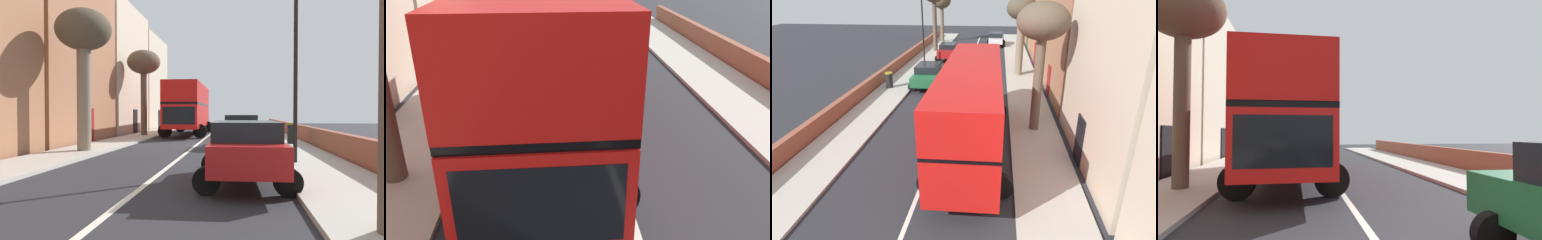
# 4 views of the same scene
# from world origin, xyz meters

# --- Properties ---
(ground_plane) EXTENTS (84.00, 84.00, 0.00)m
(ground_plane) POSITION_xyz_m (0.00, 0.00, 0.00)
(ground_plane) COLOR #28282D
(road_centre_line) EXTENTS (0.16, 54.00, 0.01)m
(road_centre_line) POSITION_xyz_m (0.00, 0.00, 0.00)
(road_centre_line) COLOR silver
(road_centre_line) RESTS_ON ground
(sidewalk_left) EXTENTS (2.60, 60.00, 0.12)m
(sidewalk_left) POSITION_xyz_m (-4.90, 0.00, 0.06)
(sidewalk_left) COLOR #B2ADA3
(sidewalk_left) RESTS_ON ground
(sidewalk_right) EXTENTS (2.60, 60.00, 0.12)m
(sidewalk_right) POSITION_xyz_m (4.90, 0.00, 0.06)
(sidewalk_right) COLOR #B2ADA3
(sidewalk_right) RESTS_ON ground
(terraced_houses_left) EXTENTS (4.07, 47.62, 10.84)m
(terraced_houses_left) POSITION_xyz_m (-8.50, 0.21, 5.12)
(terraced_houses_left) COLOR #9E6647
(terraced_houses_left) RESTS_ON ground
(boundary_wall_right) EXTENTS (0.36, 54.00, 1.02)m
(boundary_wall_right) POSITION_xyz_m (6.45, 0.00, 0.51)
(boundary_wall_right) COLOR brown
(boundary_wall_right) RESTS_ON ground
(double_decker_bus) EXTENTS (3.68, 11.35, 4.06)m
(double_decker_bus) POSITION_xyz_m (-1.70, 8.79, 2.36)
(double_decker_bus) COLOR red
(double_decker_bus) RESTS_ON ground
(parked_car_green_right_0) EXTENTS (2.50, 4.25, 1.71)m
(parked_car_green_right_0) POSITION_xyz_m (2.50, -1.07, 0.97)
(parked_car_green_right_0) COLOR #1E6038
(parked_car_green_right_0) RESTS_ON ground
(parked_car_white_left_1) EXTENTS (2.50, 4.02, 1.66)m
(parked_car_white_left_1) POSITION_xyz_m (-2.50, -20.02, 0.94)
(parked_car_white_left_1) COLOR silver
(parked_car_white_left_1) RESTS_ON ground
(parked_car_red_right_2) EXTENTS (2.51, 4.46, 1.62)m
(parked_car_red_right_2) POSITION_xyz_m (2.50, -11.24, 0.94)
(parked_car_red_right_2) COLOR #AD1919
(parked_car_red_right_2) RESTS_ON ground
(street_tree_left_0) EXTENTS (2.52, 2.52, 6.42)m
(street_tree_left_0) POSITION_xyz_m (-4.62, -4.95, 5.18)
(street_tree_left_0) COLOR #7A6B56
(street_tree_left_0) RESTS_ON sidewalk_left
(street_tree_right_1) EXTENTS (2.53, 2.53, 6.44)m
(street_tree_right_1) POSITION_xyz_m (4.99, -22.46, 5.25)
(street_tree_right_1) COLOR brown
(street_tree_right_1) RESTS_ON sidewalk_right
(street_tree_left_2) EXTENTS (2.55, 2.55, 6.51)m
(street_tree_left_2) POSITION_xyz_m (-4.88, 6.45, 5.43)
(street_tree_left_2) COLOR brown
(street_tree_left_2) RESTS_ON sidewalk_left
(lamppost_right) EXTENTS (0.32, 0.32, 6.31)m
(lamppost_right) POSITION_xyz_m (4.30, -7.77, 3.81)
(lamppost_right) COLOR black
(lamppost_right) RESTS_ON sidewalk_right
(litter_bin_right) EXTENTS (0.55, 0.55, 1.15)m
(litter_bin_right) POSITION_xyz_m (5.30, -0.10, 0.70)
(litter_bin_right) COLOR black
(litter_bin_right) RESTS_ON sidewalk_right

